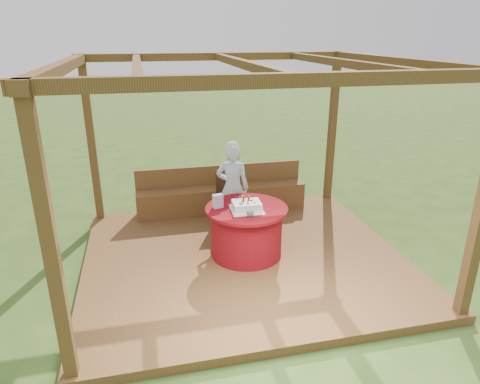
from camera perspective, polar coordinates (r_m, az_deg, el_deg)
name	(u,v)px	position (r m, az deg, el deg)	size (l,w,h in m)	color
ground	(244,262)	(6.35, 0.52, -9.27)	(60.00, 60.00, 0.00)	#32511B
deck	(244,258)	(6.32, 0.52, -8.79)	(4.50, 4.00, 0.12)	brown
pergola	(244,95)	(5.56, 0.60, 12.81)	(4.50, 4.00, 2.72)	brown
bench	(222,196)	(7.70, -2.46, -0.55)	(3.00, 0.42, 0.80)	brown
table	(246,231)	(6.13, 0.87, -5.19)	(1.16, 1.16, 0.73)	maroon
chair	(230,194)	(7.20, -1.39, -0.22)	(0.43, 0.43, 0.87)	#351D11
elderly_woman	(233,186)	(6.79, -0.98, 0.74)	(0.60, 0.50, 1.47)	#A8D8FA
birthday_cake	(247,206)	(5.89, 0.90, -1.85)	(0.46, 0.46, 0.19)	white
gift_bag	(218,201)	(5.95, -2.98, -1.22)	(0.13, 0.09, 0.19)	#E695CB
drinking_glass	(250,215)	(5.64, 1.37, -3.03)	(0.10, 0.10, 0.09)	white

